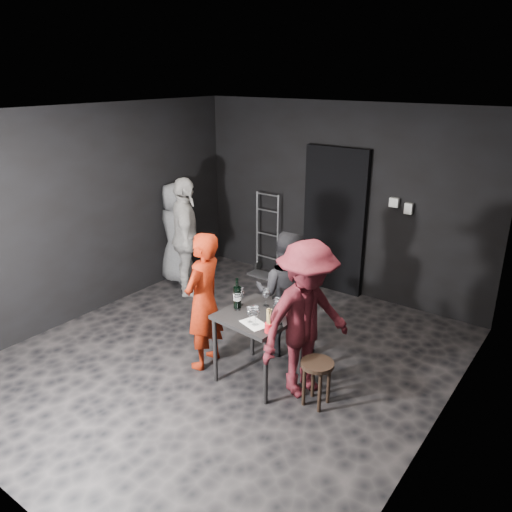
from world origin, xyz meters
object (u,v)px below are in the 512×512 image
Objects in this scene: hand_truck at (265,260)px; bystander_grey at (177,232)px; stool at (317,372)px; server_red at (203,300)px; breadstick_cup at (269,321)px; bystander_cream at (185,229)px; woman_black at (285,295)px; tasting_table at (258,323)px; man_maroon at (306,314)px; wine_bottle at (237,297)px.

bystander_grey reaches higher than hand_truck.
server_red is (-1.35, -0.09, 0.41)m from stool.
stool is at bearing -45.69° from hand_truck.
bystander_grey is 3.27m from breadstick_cup.
breadstick_cup is at bearing -165.85° from bystander_cream.
woman_black reaches higher than hand_truck.
man_maroon is at bearing 9.51° from tasting_table.
breadstick_cup is (2.40, -1.37, -0.11)m from bystander_cream.
server_red reaches higher than tasting_table.
tasting_table is 0.66m from server_red.
tasting_table is 0.35m from wine_bottle.
tasting_table is 2.28× the size of wine_bottle.
wine_bottle is (2.27, -1.40, 0.08)m from bystander_grey.
stool is at bearing 159.59° from bystander_grey.
man_maroon is at bearing -157.90° from bystander_cream.
server_red is at bearing 31.17° from woman_black.
man_maroon reaches higher than server_red.
hand_truck is 0.85× the size of server_red.
stool is at bearing -1.29° from wine_bottle.
stool is at bearing 26.17° from breadstick_cup.
man_maroon is (2.11, -2.30, 0.63)m from hand_truck.
tasting_table is 0.62m from woman_black.
server_red reaches higher than breadstick_cup.
bystander_grey is (-2.53, 1.39, 0.14)m from tasting_table.
man_maroon is 1.09× the size of bystander_grey.
breadstick_cup reaches higher than tasting_table.
stool is 0.24× the size of bystander_cream.
man_maroon reaches higher than wine_bottle.
man_maroon is at bearing 92.33° from server_red.
server_red reaches higher than stool.
bystander_cream is 7.61× the size of breadstick_cup.
stool is 0.27× the size of man_maroon.
wine_bottle reaches higher than breadstick_cup.
tasting_table is at bearing 93.09° from server_red.
stool is 3.11m from bystander_cream.
bystander_cream is at bearing 157.56° from stool.
man_maroon is at bearing 115.74° from woman_black.
woman_black is at bearing 134.84° from server_red.
tasting_table is at bearing 140.89° from breadstick_cup.
man_maroon is (-0.21, 0.12, 0.50)m from stool.
hand_truck reaches higher than breadstick_cup.
man_maroon is 2.81m from bystander_cream.
hand_truck is 1.54m from bystander_cream.
stool is 0.56m from man_maroon.
breadstick_cup reaches higher than stool.
man_maroon is (0.58, -0.53, 0.16)m from woman_black.
breadstick_cup is (0.37, -0.86, 0.16)m from woman_black.
man_maroon is at bearing 160.01° from bystander_grey.
tasting_table is 0.48× the size of server_red.
bystander_grey is at bearing 156.32° from stool.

